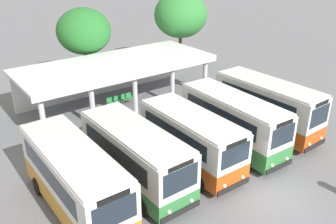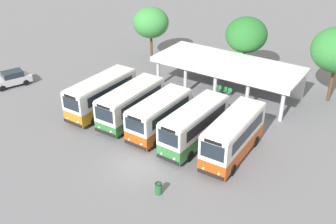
% 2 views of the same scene
% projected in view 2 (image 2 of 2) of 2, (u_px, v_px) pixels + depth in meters
% --- Properties ---
extents(ground_plane, '(180.00, 180.00, 0.00)m').
position_uv_depth(ground_plane, '(139.00, 165.00, 30.51)').
color(ground_plane, slate).
extents(city_bus_nearest_orange, '(2.42, 7.84, 3.34)m').
position_uv_depth(city_bus_nearest_orange, '(101.00, 94.00, 37.21)').
color(city_bus_nearest_orange, black).
rests_on(city_bus_nearest_orange, ground).
extents(city_bus_second_in_row, '(2.56, 7.52, 3.20)m').
position_uv_depth(city_bus_second_in_row, '(131.00, 103.00, 35.74)').
color(city_bus_second_in_row, black).
rests_on(city_bus_second_in_row, ground).
extents(city_bus_middle_cream, '(2.48, 6.92, 3.21)m').
position_uv_depth(city_bus_middle_cream, '(160.00, 115.00, 33.81)').
color(city_bus_middle_cream, black).
rests_on(city_bus_middle_cream, ground).
extents(city_bus_fourth_amber, '(2.49, 7.59, 3.36)m').
position_uv_depth(city_bus_fourth_amber, '(194.00, 125.00, 32.21)').
color(city_bus_fourth_amber, black).
rests_on(city_bus_fourth_amber, ground).
extents(city_bus_fifth_blue, '(2.50, 7.58, 3.50)m').
position_uv_depth(city_bus_fifth_blue, '(233.00, 135.00, 30.67)').
color(city_bus_fifth_blue, black).
rests_on(city_bus_fifth_blue, ground).
extents(parked_car_flank, '(3.06, 4.38, 1.62)m').
position_uv_depth(parked_car_flank, '(12.00, 78.00, 42.84)').
color(parked_car_flank, black).
rests_on(parked_car_flank, ground).
extents(terminal_canopy, '(14.95, 6.25, 3.40)m').
position_uv_depth(terminal_canopy, '(230.00, 67.00, 40.84)').
color(terminal_canopy, silver).
rests_on(terminal_canopy, ground).
extents(waiting_chair_end_by_column, '(0.44, 0.44, 0.86)m').
position_uv_depth(waiting_chair_end_by_column, '(216.00, 87.00, 41.58)').
color(waiting_chair_end_by_column, slate).
rests_on(waiting_chair_end_by_column, ground).
extents(waiting_chair_second_from_end, '(0.44, 0.44, 0.86)m').
position_uv_depth(waiting_chair_second_from_end, '(220.00, 89.00, 41.22)').
color(waiting_chair_second_from_end, slate).
rests_on(waiting_chair_second_from_end, ground).
extents(waiting_chair_middle_seat, '(0.44, 0.44, 0.86)m').
position_uv_depth(waiting_chair_middle_seat, '(225.00, 90.00, 41.00)').
color(waiting_chair_middle_seat, slate).
rests_on(waiting_chair_middle_seat, ground).
extents(waiting_chair_fourth_seat, '(0.44, 0.44, 0.86)m').
position_uv_depth(waiting_chair_fourth_seat, '(229.00, 91.00, 40.71)').
color(waiting_chair_fourth_seat, slate).
rests_on(waiting_chair_fourth_seat, ground).
extents(roadside_tree_behind_canopy, '(4.54, 4.54, 6.88)m').
position_uv_depth(roadside_tree_behind_canopy, '(246.00, 35.00, 42.96)').
color(roadside_tree_behind_canopy, brown).
rests_on(roadside_tree_behind_canopy, ground).
extents(roadside_tree_west_of_canopy, '(4.37, 4.37, 6.57)m').
position_uv_depth(roadside_tree_west_of_canopy, '(151.00, 23.00, 47.93)').
color(roadside_tree_west_of_canopy, brown).
rests_on(roadside_tree_west_of_canopy, ground).
extents(litter_bin_apron, '(0.49, 0.49, 0.90)m').
position_uv_depth(litter_bin_apron, '(158.00, 188.00, 27.34)').
color(litter_bin_apron, '#266633').
rests_on(litter_bin_apron, ground).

